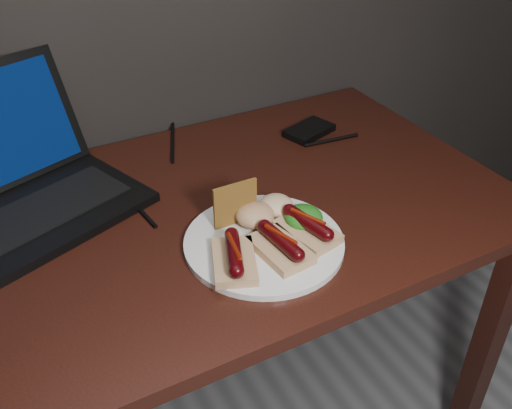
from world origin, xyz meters
name	(u,v)px	position (x,y,z in m)	size (l,w,h in m)	color
desk	(163,261)	(0.00, 1.38, 0.66)	(1.40, 0.70, 0.75)	#35140D
laptop	(20,183)	(-0.21, 1.56, 0.81)	(0.46, 0.43, 0.25)	black
hard_drive	(309,131)	(0.44, 1.56, 0.76)	(0.12, 0.07, 0.02)	black
desk_cables	(127,184)	(-0.01, 1.54, 0.75)	(1.10, 0.41, 0.01)	black
plate	(264,243)	(0.14, 1.24, 0.76)	(0.28, 0.28, 0.01)	silver
bread_sausage_left	(234,257)	(0.07, 1.20, 0.78)	(0.11, 0.13, 0.04)	#DBAE81
bread_sausage_center	(280,246)	(0.15, 1.19, 0.78)	(0.08, 0.12, 0.04)	#DBAE81
bread_sausage_right	(307,228)	(0.22, 1.21, 0.78)	(0.09, 0.13, 0.04)	#DBAE81
crispbread	(235,204)	(0.12, 1.30, 0.80)	(0.09, 0.01, 0.09)	olive
salad_greens	(304,217)	(0.23, 1.24, 0.78)	(0.07, 0.07, 0.04)	#145711
salsa_mound	(255,215)	(0.15, 1.29, 0.78)	(0.07, 0.07, 0.04)	maroon
coleslaw_mound	(276,205)	(0.20, 1.30, 0.78)	(0.06, 0.06, 0.04)	beige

